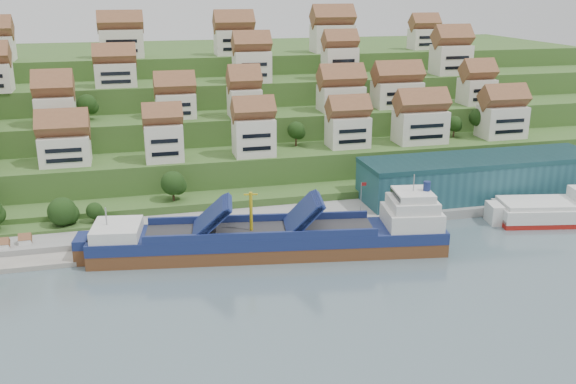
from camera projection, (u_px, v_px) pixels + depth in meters
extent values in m
plane|color=slate|center=(295.00, 249.00, 133.62)|extent=(300.00, 300.00, 0.00)
cube|color=gray|center=(361.00, 213.00, 151.77)|extent=(180.00, 14.00, 2.20)
cube|color=gray|center=(6.00, 252.00, 131.01)|extent=(45.00, 20.00, 1.00)
cube|color=#2D4C1E|center=(229.00, 145.00, 212.32)|extent=(260.00, 128.00, 4.00)
cube|color=#2D4C1E|center=(226.00, 131.00, 215.85)|extent=(260.00, 118.00, 11.00)
cube|color=#2D4C1E|center=(222.00, 116.00, 222.15)|extent=(260.00, 102.00, 18.00)
cube|color=#2D4C1E|center=(219.00, 103.00, 228.45)|extent=(260.00, 86.00, 25.00)
cube|color=#2D4C1E|center=(215.00, 90.00, 235.82)|extent=(260.00, 68.00, 31.00)
cube|color=silver|center=(65.00, 150.00, 155.04)|extent=(11.76, 8.57, 7.05)
cube|color=silver|center=(164.00, 142.00, 157.47)|extent=(9.17, 7.03, 9.25)
cube|color=silver|center=(254.00, 137.00, 162.48)|extent=(10.14, 7.62, 9.51)
cube|color=silver|center=(348.00, 132.00, 171.57)|extent=(10.71, 7.73, 8.16)
cube|color=silver|center=(420.00, 127.00, 175.91)|extent=(13.70, 8.26, 8.79)
cube|color=silver|center=(502.00, 122.00, 182.10)|extent=(12.38, 8.31, 8.92)
cube|color=silver|center=(56.00, 111.00, 164.15)|extent=(9.58, 8.98, 7.51)
cube|color=silver|center=(176.00, 105.00, 173.96)|extent=(10.51, 7.90, 6.64)
cube|color=silver|center=(244.00, 103.00, 174.92)|extent=(8.42, 8.56, 7.73)
cube|color=silver|center=(341.00, 98.00, 183.79)|extent=(12.41, 8.36, 7.01)
cube|color=silver|center=(397.00, 94.00, 188.96)|extent=(13.83, 8.18, 7.42)
cube|color=silver|center=(476.00, 92.00, 193.65)|extent=(9.37, 8.04, 7.56)
cube|color=silver|center=(116.00, 75.00, 181.16)|extent=(11.37, 7.30, 6.57)
cube|color=silver|center=(252.00, 67.00, 188.85)|extent=(10.56, 7.79, 9.02)
cube|color=silver|center=(340.00, 63.00, 194.84)|extent=(9.92, 7.14, 9.47)
cube|color=silver|center=(451.00, 60.00, 205.20)|extent=(11.33, 8.47, 9.25)
cube|color=silver|center=(122.00, 44.00, 197.35)|extent=(13.06, 7.51, 8.49)
cube|color=silver|center=(234.00, 42.00, 205.46)|extent=(12.16, 8.15, 7.85)
cube|color=silver|center=(332.00, 39.00, 213.78)|extent=(13.48, 8.73, 8.84)
cube|color=silver|center=(424.00, 39.00, 223.51)|extent=(9.52, 7.05, 6.94)
ellipsoid|color=#1D3A13|center=(173.00, 183.00, 149.99)|extent=(5.67, 5.67, 5.67)
ellipsoid|color=#1D3A13|center=(454.00, 124.00, 182.36)|extent=(4.39, 4.39, 4.39)
ellipsoid|color=#1D3A13|center=(478.00, 117.00, 183.59)|extent=(5.18, 5.18, 5.18)
ellipsoid|color=#1D3A13|center=(296.00, 130.00, 171.86)|extent=(4.67, 4.67, 4.67)
ellipsoid|color=#1D3A13|center=(389.00, 88.00, 192.19)|extent=(5.57, 5.57, 5.57)
ellipsoid|color=#1D3A13|center=(51.00, 106.00, 169.65)|extent=(5.86, 5.86, 5.86)
ellipsoid|color=#1D3A13|center=(87.00, 104.00, 170.39)|extent=(5.25, 5.25, 5.25)
ellipsoid|color=#1D3A13|center=(252.00, 62.00, 193.16)|extent=(7.69, 7.69, 7.69)
ellipsoid|color=#1D3A13|center=(341.00, 58.00, 202.40)|extent=(5.67, 5.67, 5.67)
ellipsoid|color=#1D3A13|center=(344.00, 63.00, 201.09)|extent=(4.82, 4.82, 4.82)
ellipsoid|color=#1D3A13|center=(62.00, 212.00, 138.34)|extent=(6.21, 6.21, 6.21)
ellipsoid|color=#1D3A13|center=(94.00, 211.00, 140.02)|extent=(3.66, 3.66, 3.66)
cube|color=#204D58|center=(480.00, 176.00, 159.19)|extent=(60.00, 15.00, 10.00)
cylinder|color=gray|center=(361.00, 199.00, 145.12)|extent=(0.16, 0.16, 8.00)
cube|color=maroon|center=(364.00, 184.00, 144.15)|extent=(1.20, 0.05, 0.80)
cube|color=white|center=(4.00, 248.00, 128.67)|extent=(2.40, 2.20, 2.20)
cube|color=white|center=(26.00, 244.00, 130.99)|extent=(2.40, 2.20, 2.20)
cube|color=brown|center=(270.00, 249.00, 131.24)|extent=(72.51, 21.84, 4.59)
cube|color=navy|center=(270.00, 235.00, 130.33)|extent=(72.53, 21.95, 2.39)
cube|color=silver|center=(117.00, 230.00, 126.91)|extent=(10.68, 11.75, 2.39)
cube|color=#262628|center=(260.00, 230.00, 129.80)|extent=(46.83, 16.28, 0.28)
cube|color=navy|center=(210.00, 217.00, 127.93)|extent=(8.35, 11.08, 6.35)
cube|color=navy|center=(301.00, 215.00, 129.58)|extent=(8.01, 11.02, 6.71)
cylinder|color=gold|center=(251.00, 212.00, 128.39)|extent=(0.73, 0.73, 8.27)
cube|color=silver|center=(412.00, 217.00, 132.06)|extent=(12.50, 12.04, 3.68)
cube|color=silver|center=(413.00, 204.00, 131.16)|extent=(10.51, 10.66, 2.30)
cube|color=silver|center=(413.00, 195.00, 130.56)|extent=(8.53, 9.29, 1.65)
cylinder|color=navy|center=(427.00, 186.00, 130.27)|extent=(1.68, 1.68, 2.02)
cube|color=maroon|center=(558.00, 219.00, 149.18)|extent=(29.94, 15.73, 2.47)
cube|color=silver|center=(559.00, 211.00, 148.54)|extent=(29.96, 15.83, 3.04)
cube|color=silver|center=(560.00, 203.00, 147.95)|extent=(28.34, 14.43, 1.14)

